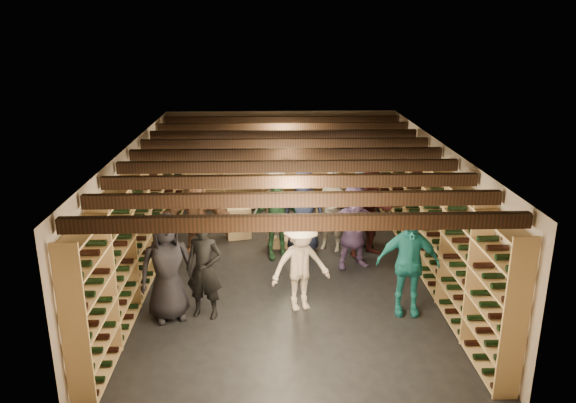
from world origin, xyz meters
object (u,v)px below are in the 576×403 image
at_px(person_8, 372,213).
at_px(person_12, 363,208).
at_px(person_0, 167,267).
at_px(person_11, 354,226).
at_px(person_3, 301,265).
at_px(person_5, 196,216).
at_px(crate_stack_left, 239,223).
at_px(person_1, 204,269).
at_px(person_7, 332,211).
at_px(crate_loose, 283,242).
at_px(person_10, 276,219).
at_px(person_4, 408,264).
at_px(crate_stack_right, 328,211).
at_px(person_9, 275,208).
at_px(person_6, 304,212).

relative_size(person_8, person_12, 1.08).
bearing_deg(person_0, person_11, 10.37).
distance_m(person_3, person_5, 3.14).
xyz_separation_m(crate_stack_left, person_11, (2.24, -1.54, 0.47)).
relative_size(person_1, person_11, 0.99).
bearing_deg(person_7, crate_loose, -167.95).
xyz_separation_m(person_3, person_10, (-0.36, 2.10, 0.04)).
height_order(crate_stack_left, person_7, person_7).
height_order(person_3, person_11, person_11).
xyz_separation_m(person_4, person_8, (-0.15, 2.30, 0.05)).
relative_size(crate_stack_right, person_5, 0.45).
bearing_deg(person_11, person_0, -163.50).
height_order(person_5, person_7, person_7).
xyz_separation_m(person_0, person_1, (0.56, 0.03, -0.06)).
bearing_deg(person_8, person_3, -148.90).
distance_m(crate_stack_right, person_7, 1.49).
relative_size(person_1, person_9, 0.95).
relative_size(crate_loose, person_8, 0.28).
distance_m(person_0, person_5, 2.70).
xyz_separation_m(person_3, person_4, (1.67, -0.18, 0.09)).
height_order(person_7, person_8, person_8).
relative_size(person_1, person_3, 1.06).
xyz_separation_m(person_7, person_9, (-1.13, 0.19, 0.02)).
distance_m(crate_stack_left, person_4, 4.41).
distance_m(crate_loose, person_11, 1.81).
relative_size(person_3, person_8, 0.85).
xyz_separation_m(person_11, person_12, (0.33, 1.02, 0.02)).
bearing_deg(person_1, crate_loose, 79.76).
bearing_deg(person_5, person_0, -89.31).
bearing_deg(person_3, person_7, 56.59).
bearing_deg(person_8, crate_stack_left, 135.13).
bearing_deg(person_3, person_11, 40.13).
bearing_deg(person_8, person_5, 150.97).
bearing_deg(person_6, person_11, -37.59).
bearing_deg(person_12, person_0, -154.47).
relative_size(person_10, person_12, 0.97).
bearing_deg(person_10, person_11, -27.64).
height_order(person_0, person_5, person_0).
height_order(person_0, person_10, person_0).
height_order(person_0, person_12, person_0).
height_order(person_3, person_10, person_10).
relative_size(crate_stack_right, person_3, 0.45).
distance_m(crate_stack_right, person_11, 2.30).
bearing_deg(person_8, person_11, -154.68).
height_order(crate_stack_right, person_0, person_0).
bearing_deg(person_0, crate_stack_left, 54.82).
bearing_deg(person_4, person_0, -173.52).
bearing_deg(person_9, person_10, -110.25).
distance_m(person_1, person_9, 3.07).
bearing_deg(person_7, crate_stack_right, 109.48).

